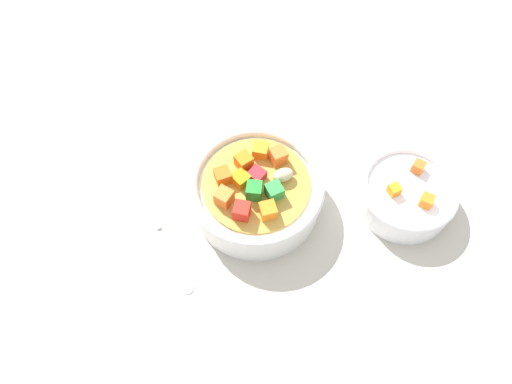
{
  "coord_description": "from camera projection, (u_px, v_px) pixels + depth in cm",
  "views": [
    {
      "loc": [
        3.62,
        -26.86,
        52.18
      ],
      "look_at": [
        0.0,
        0.0,
        2.62
      ],
      "focal_mm": 32.32,
      "sensor_mm": 36.0,
      "label": 1
    }
  ],
  "objects": [
    {
      "name": "ground_plane",
      "position": [
        256.0,
        205.0,
        0.6
      ],
      "size": [
        140.0,
        140.0,
        2.0
      ],
      "primitive_type": "cube",
      "color": "#BAB2A0"
    },
    {
      "name": "spoon",
      "position": [
        161.0,
        236.0,
        0.56
      ],
      "size": [
        14.9,
        18.8,
        0.94
      ],
      "rotation": [
        0.0,
        0.0,
        5.37
      ],
      "color": "silver",
      "rests_on": "ground_plane"
    },
    {
      "name": "side_bowl_small",
      "position": [
        406.0,
        194.0,
        0.57
      ],
      "size": [
        11.99,
        11.99,
        4.99
      ],
      "color": "white",
      "rests_on": "ground_plane"
    },
    {
      "name": "soup_bowl_main",
      "position": [
        256.0,
        191.0,
        0.56
      ],
      "size": [
        16.49,
        16.49,
        6.89
      ],
      "color": "white",
      "rests_on": "ground_plane"
    }
  ]
}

